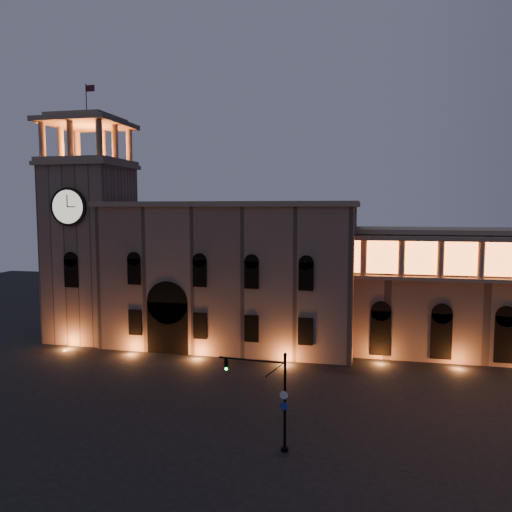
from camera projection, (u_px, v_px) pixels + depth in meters
The scene contains 4 objects.
ground at pixel (184, 415), 40.64m from camera, with size 160.00×160.00×0.00m, color black.
government_building at pixel (230, 274), 61.58m from camera, with size 30.80×12.80×17.60m.
clock_tower at pixel (91, 242), 64.28m from camera, with size 9.80×9.80×32.40m.
traffic_light at pixel (273, 399), 34.50m from camera, with size 5.07×0.74×6.96m.
Camera 1 is at (14.27, -37.02, 16.74)m, focal length 35.00 mm.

